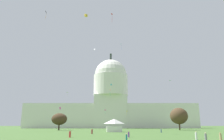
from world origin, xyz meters
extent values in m
cube|color=silver|center=(-38.07, 156.77, 9.93)|extent=(71.54, 20.20, 19.86)
cube|color=silver|center=(33.46, 156.77, 9.93)|extent=(71.54, 20.20, 19.86)
cube|color=silver|center=(-2.30, 156.77, 13.59)|extent=(27.23, 22.22, 27.19)
cylinder|color=silver|center=(-2.30, 156.77, 36.09)|extent=(29.66, 29.66, 17.80)
sphere|color=silver|center=(-2.30, 156.77, 44.99)|extent=(28.40, 28.40, 28.40)
cylinder|color=#2D3833|center=(-2.30, 156.77, 62.21)|extent=(1.80, 1.80, 6.05)
cube|color=white|center=(-0.26, 63.68, 1.17)|extent=(6.64, 4.76, 2.34)
pyramid|color=white|center=(-0.26, 63.68, 4.40)|extent=(6.97, 5.00, 2.06)
cylinder|color=#42301E|center=(-30.57, 92.17, 2.03)|extent=(0.80, 0.80, 4.06)
ellipsoid|color=#42301E|center=(-30.57, 92.17, 5.97)|extent=(10.36, 9.07, 6.39)
cylinder|color=#4C3823|center=(36.75, 93.91, 2.50)|extent=(0.79, 0.79, 5.01)
ellipsoid|color=#4C3823|center=(36.75, 93.91, 7.75)|extent=(12.46, 12.28, 9.14)
cylinder|color=#1E757A|center=(1.56, 9.79, 0.66)|extent=(0.42, 0.42, 1.31)
sphere|color=beige|center=(1.56, 9.79, 1.44)|extent=(0.33, 0.33, 0.26)
cylinder|color=red|center=(-11.69, 23.66, 0.72)|extent=(0.65, 0.65, 1.45)
sphere|color=#A37556|center=(-11.69, 23.66, 1.56)|extent=(0.30, 0.30, 0.22)
cylinder|color=#3D5684|center=(18.00, 55.46, 0.67)|extent=(0.51, 0.51, 1.34)
sphere|color=beige|center=(18.00, 55.46, 1.44)|extent=(0.28, 0.28, 0.20)
cylinder|color=gray|center=(17.18, 11.41, 0.71)|extent=(0.57, 0.57, 1.43)
sphere|color=beige|center=(17.18, 11.41, 1.55)|extent=(0.31, 0.31, 0.24)
cylinder|color=silver|center=(16.94, 15.80, 0.74)|extent=(0.61, 0.61, 1.48)
sphere|color=beige|center=(16.94, 15.80, 1.58)|extent=(0.28, 0.28, 0.20)
cylinder|color=maroon|center=(-7.91, 43.41, 0.75)|extent=(0.47, 0.47, 1.50)
sphere|color=beige|center=(-7.91, 43.41, 1.62)|extent=(0.23, 0.23, 0.23)
cylinder|color=tan|center=(20.09, 11.42, 0.71)|extent=(0.46, 0.46, 1.42)
sphere|color=#A37556|center=(20.09, 11.42, 1.54)|extent=(0.24, 0.24, 0.24)
cylinder|color=#703D93|center=(3.05, 24.38, 0.63)|extent=(0.55, 0.55, 1.26)
sphere|color=#A37556|center=(3.05, 24.38, 1.38)|extent=(0.33, 0.33, 0.24)
pyramid|color=green|center=(37.73, 110.44, 31.32)|extent=(1.20, 0.95, 0.25)
pyramid|color=teal|center=(5.04, 106.73, 55.39)|extent=(1.32, 1.09, 0.29)
cylinder|color=blue|center=(5.10, 106.33, 53.40)|extent=(0.35, 0.30, 2.62)
cube|color=black|center=(-34.23, 66.43, 57.76)|extent=(0.47, 1.12, 1.31)
cylinder|color=orange|center=(-34.15, 66.43, 55.59)|extent=(0.45, 0.21, 3.08)
pyramid|color=red|center=(-0.76, 58.35, 51.88)|extent=(1.06, 1.58, 0.20)
cylinder|color=red|center=(-1.14, 58.44, 49.78)|extent=(0.11, 0.28, 2.85)
cube|color=gold|center=(-12.04, 50.14, 46.94)|extent=(1.47, 1.47, 0.66)
cube|color=gold|center=(-12.04, 50.14, 47.51)|extent=(1.47, 1.47, 0.66)
pyramid|color=#8CD133|center=(-34.61, 131.42, 26.16)|extent=(1.64, 1.18, 0.37)
cylinder|color=#8CD133|center=(-34.83, 131.08, 24.41)|extent=(0.15, 0.13, 1.80)
cube|color=#33BCDB|center=(-1.68, 102.62, 27.04)|extent=(0.91, 0.92, 0.38)
cube|color=#33BCDB|center=(-1.68, 102.62, 27.58)|extent=(0.91, 0.92, 0.38)
cylinder|color=pink|center=(-1.84, 102.62, 25.13)|extent=(0.25, 0.24, 3.47)
pyramid|color=orange|center=(-1.98, 95.45, 22.38)|extent=(1.39, 1.25, 0.31)
cylinder|color=teal|center=(-2.30, 95.71, 20.63)|extent=(0.32, 0.08, 2.42)
cube|color=pink|center=(-6.37, 136.08, 13.47)|extent=(0.94, 0.89, 0.54)
cube|color=pink|center=(-6.37, 136.08, 13.94)|extent=(0.94, 0.89, 0.54)
cylinder|color=teal|center=(-6.44, 136.08, 12.15)|extent=(0.09, 0.29, 2.24)
cube|color=yellow|center=(10.03, 134.48, 12.71)|extent=(0.61, 0.08, 1.01)
cylinder|color=yellow|center=(9.93, 134.48, 11.08)|extent=(0.37, 0.36, 2.27)
cube|color=white|center=(-13.40, 112.89, 54.24)|extent=(0.95, 1.04, 1.01)
cube|color=#D1339E|center=(-21.38, 53.13, 9.27)|extent=(0.64, 0.30, 1.00)
camera|label=1|loc=(-1.17, -33.54, 3.23)|focal=35.35mm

